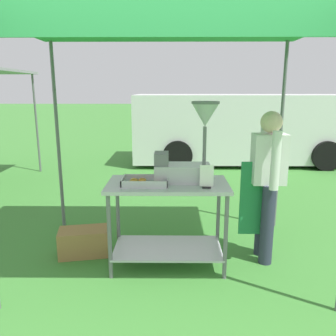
{
  "coord_description": "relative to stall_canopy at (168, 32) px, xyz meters",
  "views": [
    {
      "loc": [
        0.04,
        -2.39,
        1.82
      ],
      "look_at": [
        0.0,
        1.1,
        1.01
      ],
      "focal_mm": 36.23,
      "sensor_mm": 36.0,
      "label": 1
    }
  ],
  "objects": [
    {
      "name": "ground_plane",
      "position": [
        -0.0,
        5.0,
        -2.35
      ],
      "size": [
        70.0,
        70.0,
        0.0
      ],
      "primitive_type": "plane",
      "color": "#3D7F33"
    },
    {
      "name": "stall_canopy",
      "position": [
        0.0,
        0.0,
        0.0
      ],
      "size": [
        3.08,
        2.03,
        2.45
      ],
      "color": "slate",
      "rests_on": "ground"
    },
    {
      "name": "donut_cart",
      "position": [
        0.0,
        -0.1,
        -1.72
      ],
      "size": [
        1.22,
        0.64,
        0.9
      ],
      "color": "#B7B7BC",
      "rests_on": "ground"
    },
    {
      "name": "donut_tray",
      "position": [
        -0.22,
        -0.17,
        -1.43
      ],
      "size": [
        0.45,
        0.29,
        0.07
      ],
      "color": "#B7B7BC",
      "rests_on": "donut_cart"
    },
    {
      "name": "donut_fryer",
      "position": [
        0.21,
        -0.05,
        -1.14
      ],
      "size": [
        0.64,
        0.28,
        0.81
      ],
      "color": "#B7B7BC",
      "rests_on": "donut_cart"
    },
    {
      "name": "menu_sign",
      "position": [
        0.37,
        -0.28,
        -1.35
      ],
      "size": [
        0.13,
        0.05,
        0.22
      ],
      "color": "black",
      "rests_on": "donut_cart"
    },
    {
      "name": "vendor",
      "position": [
        1.04,
        0.05,
        -1.45
      ],
      "size": [
        0.45,
        0.53,
        1.61
      ],
      "color": "#2D3347",
      "rests_on": "ground"
    },
    {
      "name": "supply_crate",
      "position": [
        -0.94,
        0.12,
        -2.2
      ],
      "size": [
        0.6,
        0.4,
        0.3
      ],
      "color": "olive",
      "rests_on": "ground"
    },
    {
      "name": "van_white",
      "position": [
        1.9,
        5.2,
        -1.47
      ],
      "size": [
        5.49,
        2.11,
        1.69
      ],
      "color": "white",
      "rests_on": "ground"
    }
  ]
}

